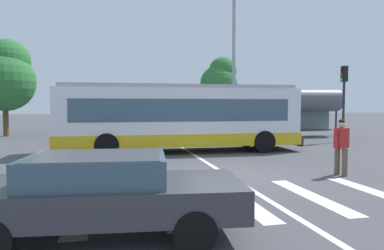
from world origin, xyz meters
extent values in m
plane|color=#47474C|center=(0.00, 0.00, 0.00)|extent=(160.00, 160.00, 0.00)
cylinder|color=black|center=(3.19, 6.86, 0.50)|extent=(1.01, 0.32, 1.00)
cylinder|color=black|center=(3.13, 4.51, 0.50)|extent=(1.01, 0.32, 1.00)
cylinder|color=black|center=(-3.69, 7.02, 0.50)|extent=(1.01, 0.32, 1.00)
cylinder|color=black|center=(-3.75, 4.68, 0.50)|extent=(1.01, 0.32, 1.00)
cube|color=white|center=(-0.49, 5.77, 1.62)|extent=(10.81, 2.81, 2.55)
cube|color=gold|center=(-0.49, 5.77, 0.62)|extent=(10.91, 2.83, 0.55)
cube|color=#3D5666|center=(-0.49, 5.77, 1.93)|extent=(9.52, 2.83, 0.96)
cube|color=#3D5666|center=(4.88, 5.65, 1.83)|extent=(0.09, 2.24, 1.63)
cube|color=black|center=(4.88, 5.65, 2.72)|extent=(0.11, 1.94, 0.28)
cube|color=#99999E|center=(-0.49, 5.77, 2.98)|extent=(10.37, 2.59, 0.16)
cube|color=#28282B|center=(4.99, 5.64, 0.43)|extent=(0.18, 2.55, 0.36)
cylinder|color=brown|center=(3.23, -0.65, 0.42)|extent=(0.16, 0.16, 0.85)
cylinder|color=brown|center=(3.32, -0.89, 0.42)|extent=(0.16, 0.16, 0.85)
cube|color=#B22323|center=(3.28, -0.77, 1.15)|extent=(0.46, 0.38, 0.60)
cylinder|color=#B22323|center=(3.05, -0.85, 1.12)|extent=(0.10, 0.10, 0.55)
cylinder|color=#B22323|center=(3.50, -0.69, 1.12)|extent=(0.10, 0.10, 0.55)
sphere|color=tan|center=(3.28, -0.77, 1.56)|extent=(0.22, 0.22, 0.22)
sphere|color=black|center=(3.28, -0.77, 1.63)|extent=(0.19, 0.19, 0.19)
cylinder|color=black|center=(-2.18, -3.66, 0.32)|extent=(0.66, 0.26, 0.64)
cylinder|color=black|center=(-2.35, -5.32, 0.32)|extent=(0.66, 0.26, 0.64)
cylinder|color=black|center=(-4.96, -3.37, 0.32)|extent=(0.66, 0.26, 0.64)
cube|color=#38383D|center=(-3.66, -4.35, 0.64)|extent=(4.66, 2.27, 0.52)
cube|color=#3D5666|center=(-3.75, -4.34, 1.12)|extent=(2.31, 1.81, 0.44)
cube|color=#38383D|center=(-3.75, -4.34, 1.30)|extent=(2.13, 1.72, 0.09)
cylinder|color=black|center=(-5.77, 17.05, 0.32)|extent=(0.27, 0.66, 0.64)
cylinder|color=black|center=(-4.10, 16.85, 0.32)|extent=(0.27, 0.66, 0.64)
cylinder|color=black|center=(-6.09, 14.28, 0.32)|extent=(0.27, 0.66, 0.64)
cylinder|color=black|center=(-4.43, 14.08, 0.32)|extent=(0.27, 0.66, 0.64)
cube|color=#196B70|center=(-5.10, 15.57, 0.64)|extent=(2.33, 4.68, 0.52)
cube|color=#3D5666|center=(-5.11, 15.48, 1.12)|extent=(1.84, 2.33, 0.44)
cube|color=#196B70|center=(-5.11, 15.48, 1.30)|extent=(1.75, 2.14, 0.09)
cylinder|color=black|center=(-3.26, 16.31, 0.32)|extent=(0.26, 0.66, 0.64)
cylinder|color=black|center=(-1.59, 16.15, 0.32)|extent=(0.26, 0.66, 0.64)
cylinder|color=black|center=(-3.52, 13.53, 0.32)|extent=(0.26, 0.66, 0.64)
cylinder|color=black|center=(-1.85, 13.37, 0.32)|extent=(0.26, 0.66, 0.64)
cube|color=black|center=(-2.56, 14.84, 0.64)|extent=(2.23, 4.65, 0.52)
cube|color=#3D5666|center=(-2.56, 14.75, 1.12)|extent=(1.80, 2.30, 0.44)
cube|color=black|center=(-2.56, 14.75, 1.30)|extent=(1.71, 2.11, 0.09)
cylinder|color=black|center=(-0.37, 16.50, 0.32)|extent=(0.27, 0.66, 0.64)
cylinder|color=black|center=(1.29, 16.30, 0.32)|extent=(0.27, 0.66, 0.64)
cylinder|color=black|center=(-0.70, 13.73, 0.32)|extent=(0.27, 0.66, 0.64)
cylinder|color=black|center=(0.97, 13.53, 0.32)|extent=(0.27, 0.66, 0.64)
cube|color=#234293|center=(0.30, 15.01, 0.64)|extent=(2.32, 4.68, 0.52)
cube|color=#3D5666|center=(0.29, 14.93, 1.12)|extent=(1.84, 2.33, 0.44)
cube|color=#234293|center=(0.29, 14.93, 1.30)|extent=(1.75, 2.14, 0.09)
cylinder|color=black|center=(2.05, 16.60, 0.32)|extent=(0.22, 0.65, 0.64)
cylinder|color=black|center=(3.72, 16.56, 0.32)|extent=(0.22, 0.65, 0.64)
cylinder|color=black|center=(1.97, 13.81, 0.32)|extent=(0.22, 0.65, 0.64)
cylinder|color=black|center=(3.65, 13.77, 0.32)|extent=(0.22, 0.65, 0.64)
cube|color=#B7BABF|center=(2.85, 15.18, 0.64)|extent=(1.94, 4.55, 0.52)
cube|color=#3D5666|center=(2.84, 15.09, 1.12)|extent=(1.66, 2.20, 0.44)
cube|color=#B7BABF|center=(2.84, 15.09, 1.30)|extent=(1.58, 2.02, 0.09)
cylinder|color=black|center=(4.83, 16.37, 0.32)|extent=(0.26, 0.66, 0.64)
cylinder|color=black|center=(6.50, 16.21, 0.32)|extent=(0.26, 0.66, 0.64)
cylinder|color=black|center=(4.56, 13.59, 0.32)|extent=(0.26, 0.66, 0.64)
cylinder|color=black|center=(6.23, 13.43, 0.32)|extent=(0.26, 0.66, 0.64)
cube|color=#C6B793|center=(5.53, 14.90, 0.64)|extent=(2.25, 4.65, 0.52)
cube|color=#3D5666|center=(5.52, 14.81, 1.12)|extent=(1.80, 2.30, 0.44)
cube|color=#C6B793|center=(5.52, 14.81, 1.30)|extent=(1.71, 2.12, 0.09)
cylinder|color=#28282B|center=(9.64, 7.95, 1.76)|extent=(0.14, 0.14, 3.51)
cube|color=black|center=(9.64, 7.95, 3.96)|extent=(0.28, 0.32, 0.90)
cylinder|color=#410907|center=(9.47, 7.95, 4.23)|extent=(0.04, 0.20, 0.20)
cylinder|color=#463707|center=(9.47, 7.95, 3.93)|extent=(0.04, 0.20, 0.20)
cylinder|color=green|center=(9.47, 7.95, 3.63)|extent=(0.04, 0.20, 0.20)
cylinder|color=#28282B|center=(7.37, 11.57, 1.15)|extent=(0.12, 0.12, 2.30)
cylinder|color=#28282B|center=(11.70, 11.57, 1.15)|extent=(0.12, 0.12, 2.30)
cube|color=slate|center=(9.53, 12.27, 1.26)|extent=(4.15, 0.04, 1.93)
cylinder|color=#515660|center=(9.53, 11.57, 2.48)|extent=(4.41, 1.54, 1.54)
cube|color=#4C3823|center=(9.53, 11.57, 0.45)|extent=(3.46, 0.36, 0.08)
cylinder|color=#939399|center=(3.70, 10.27, 4.81)|extent=(0.20, 0.20, 9.62)
cylinder|color=brown|center=(-10.68, 16.30, 1.17)|extent=(0.36, 0.36, 2.34)
sphere|color=#2D7033|center=(-10.68, 16.30, 3.76)|extent=(4.06, 4.06, 4.06)
sphere|color=#2D7033|center=(-10.54, 16.54, 5.18)|extent=(3.04, 3.04, 3.04)
cylinder|color=brown|center=(6.06, 21.09, 1.46)|extent=(0.36, 0.36, 2.93)
sphere|color=#2D7033|center=(6.06, 21.09, 4.12)|extent=(3.41, 3.41, 3.41)
sphere|color=#2D7033|center=(6.45, 21.11, 5.31)|extent=(2.56, 2.56, 2.56)
cube|color=silver|center=(-4.14, -2.76, 0.00)|extent=(0.45, 3.38, 0.01)
cube|color=silver|center=(-2.40, -2.76, 0.00)|extent=(0.45, 3.38, 0.01)
cube|color=silver|center=(-0.67, -2.76, 0.00)|extent=(0.45, 3.38, 0.01)
cube|color=silver|center=(1.06, -2.76, 0.00)|extent=(0.45, 3.38, 0.01)
cube|color=silver|center=(2.79, -2.76, 0.00)|extent=(0.45, 3.38, 0.01)
cube|color=silver|center=(-0.09, 2.00, 0.00)|extent=(0.16, 24.00, 0.01)
camera|label=1|loc=(-3.49, -10.17, 2.14)|focal=33.01mm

